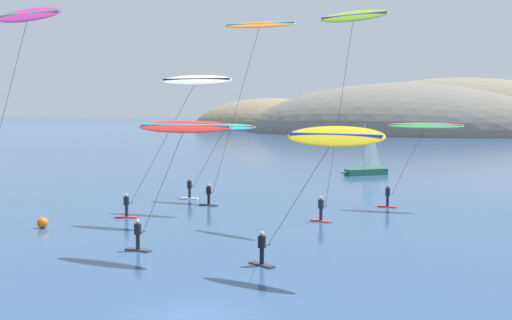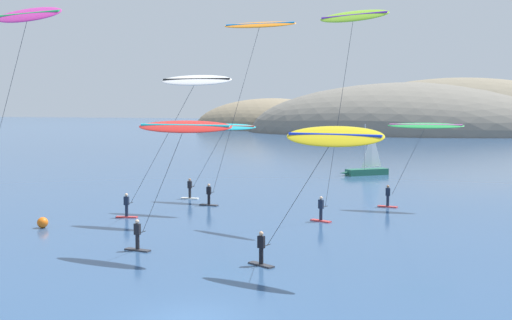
{
  "view_description": "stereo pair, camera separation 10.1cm",
  "coord_description": "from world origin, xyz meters",
  "views": [
    {
      "loc": [
        8.32,
        -21.57,
        7.97
      ],
      "look_at": [
        -3.2,
        21.0,
        4.06
      ],
      "focal_mm": 45.0,
      "sensor_mm": 36.0,
      "label": 1
    },
    {
      "loc": [
        8.42,
        -21.54,
        7.97
      ],
      "look_at": [
        -3.2,
        21.0,
        4.06
      ],
      "focal_mm": 45.0,
      "sensor_mm": 36.0,
      "label": 2
    }
  ],
  "objects": [
    {
      "name": "ground_plane",
      "position": [
        0.0,
        0.0,
        0.0
      ],
      "size": [
        600.0,
        600.0,
        0.0
      ],
      "primitive_type": "plane",
      "color": "#2D4C75"
    },
    {
      "name": "headland_island",
      "position": [
        7.8,
        159.16,
        0.0
      ],
      "size": [
        129.74,
        57.49,
        29.6
      ],
      "color": "#84755B",
      "rests_on": "ground"
    },
    {
      "name": "sailboat_near",
      "position": [
        1.41,
        49.91,
        0.64
      ],
      "size": [
        5.33,
        4.35,
        5.7
      ],
      "color": "#23664C",
      "rests_on": "ground"
    },
    {
      "name": "kitesurfer_red",
      "position": [
        -4.07,
        9.31,
        6.27
      ],
      "size": [
        6.55,
        2.12,
        7.14
      ],
      "color": "#2D2D33",
      "rests_on": "ground"
    },
    {
      "name": "kitesurfer_cyan",
      "position": [
        -7.93,
        27.94,
        5.57
      ],
      "size": [
        6.71,
        1.74,
        6.38
      ],
      "color": "silver",
      "rests_on": "ground"
    },
    {
      "name": "kitesurfer_white",
      "position": [
        -7.08,
        18.51,
        8.72
      ],
      "size": [
        8.66,
        1.54,
        9.92
      ],
      "color": "red",
      "rests_on": "ground"
    },
    {
      "name": "kitesurfer_orange",
      "position": [
        -4.39,
        25.07,
        12.58
      ],
      "size": [
        7.79,
        1.48,
        14.11
      ],
      "color": "#2D2D33",
      "rests_on": "ground"
    },
    {
      "name": "kitesurfer_magenta",
      "position": [
        -13.57,
        9.84,
        11.83
      ],
      "size": [
        8.39,
        2.81,
        13.36
      ],
      "color": "yellow",
      "rests_on": "ground"
    },
    {
      "name": "kitesurfer_green",
      "position": [
        7.79,
        28.15,
        5.79
      ],
      "size": [
        6.27,
        1.34,
        6.57
      ],
      "color": "red",
      "rests_on": "ground"
    },
    {
      "name": "kitesurfer_lime",
      "position": [
        3.31,
        20.08,
        12.28
      ],
      "size": [
        5.4,
        2.97,
        13.96
      ],
      "color": "red",
      "rests_on": "ground"
    },
    {
      "name": "kitesurfer_yellow",
      "position": [
        3.89,
        7.42,
        6.0
      ],
      "size": [
        6.93,
        2.94,
        7.0
      ],
      "color": "#2D2D33",
      "rests_on": "ground"
    },
    {
      "name": "marker_buoy",
      "position": [
        -15.45,
        13.94,
        0.35
      ],
      "size": [
        0.7,
        0.7,
        0.7
      ],
      "primitive_type": "sphere",
      "color": "orange",
      "rests_on": "ground"
    }
  ]
}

